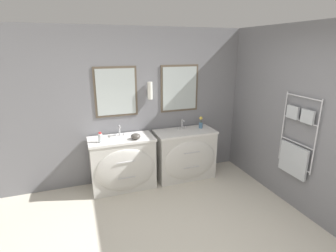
% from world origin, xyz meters
% --- Properties ---
extents(wall_back, '(5.31, 0.17, 2.60)m').
position_xyz_m(wall_back, '(0.00, 2.31, 1.31)').
color(wall_back, slate).
rests_on(wall_back, ground_plane).
extents(wall_right, '(0.13, 4.41, 2.60)m').
position_xyz_m(wall_right, '(1.88, 1.02, 1.29)').
color(wall_right, slate).
rests_on(wall_right, ground_plane).
extents(vanity_left, '(1.05, 0.58, 0.87)m').
position_xyz_m(vanity_left, '(-0.41, 1.96, 0.44)').
color(vanity_left, silver).
rests_on(vanity_left, ground_plane).
extents(vanity_right, '(1.05, 0.58, 0.87)m').
position_xyz_m(vanity_right, '(0.71, 1.96, 0.44)').
color(vanity_right, silver).
rests_on(vanity_right, ground_plane).
extents(faucet_left, '(0.17, 0.11, 0.17)m').
position_xyz_m(faucet_left, '(-0.41, 2.12, 0.96)').
color(faucet_left, silver).
rests_on(faucet_left, vanity_left).
extents(faucet_right, '(0.17, 0.11, 0.17)m').
position_xyz_m(faucet_right, '(0.71, 2.12, 0.96)').
color(faucet_right, silver).
rests_on(faucet_right, vanity_right).
extents(toiletry_bottle, '(0.07, 0.07, 0.16)m').
position_xyz_m(toiletry_bottle, '(-0.74, 1.91, 0.95)').
color(toiletry_bottle, silver).
rests_on(toiletry_bottle, vanity_left).
extents(amenity_bowl, '(0.16, 0.16, 0.09)m').
position_xyz_m(amenity_bowl, '(-0.20, 1.86, 0.92)').
color(amenity_bowl, '#4C4742').
rests_on(amenity_bowl, vanity_left).
extents(flower_vase, '(0.07, 0.07, 0.22)m').
position_xyz_m(flower_vase, '(1.04, 2.05, 0.97)').
color(flower_vase, teal).
rests_on(flower_vase, vanity_right).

